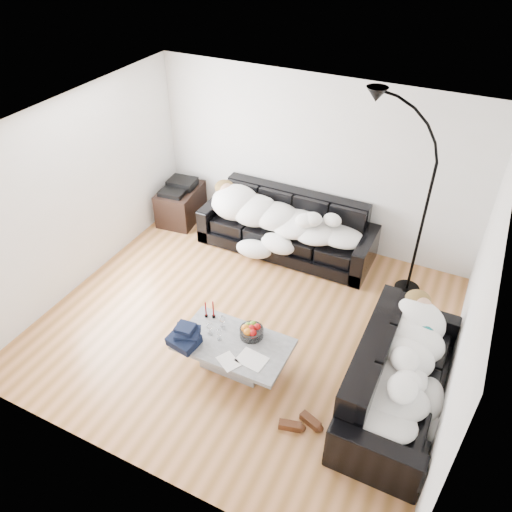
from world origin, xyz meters
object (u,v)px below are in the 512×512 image
at_px(wine_glass_c, 219,335).
at_px(stereo, 179,186).
at_px(sofa_back, 287,226).
at_px(wine_glass_b, 210,329).
at_px(coffee_table, 234,354).
at_px(wine_glass_a, 222,322).
at_px(sleeper_back, 286,216).
at_px(candle_left, 206,310).
at_px(fruit_bowl, 252,330).
at_px(candle_right, 213,310).
at_px(sleeper_right, 404,363).
at_px(av_cabinet, 181,204).
at_px(sofa_right, 400,376).
at_px(shoes, 300,423).
at_px(floor_lamp, 424,217).

height_order(wine_glass_c, stereo, stereo).
height_order(sofa_back, wine_glass_b, sofa_back).
relative_size(coffee_table, wine_glass_a, 7.29).
relative_size(sleeper_back, candle_left, 9.89).
distance_m(fruit_bowl, candle_right, 0.56).
height_order(sleeper_right, wine_glass_a, sleeper_right).
distance_m(fruit_bowl, wine_glass_a, 0.37).
height_order(sofa_back, av_cabinet, sofa_back).
bearing_deg(sofa_right, wine_glass_b, 98.28).
bearing_deg(sleeper_right, wine_glass_c, 99.61).
xyz_separation_m(coffee_table, shoes, (1.01, -0.43, -0.14)).
relative_size(sofa_back, sofa_right, 1.25).
height_order(fruit_bowl, candle_left, candle_left).
distance_m(sofa_right, shoes, 1.17).
bearing_deg(candle_right, wine_glass_c, -50.07).
height_order(sleeper_right, av_cabinet, sleeper_right).
bearing_deg(candle_left, wine_glass_a, -14.65).
height_order(wine_glass_b, candle_left, candle_left).
xyz_separation_m(sleeper_right, fruit_bowl, (-1.70, -0.12, -0.18)).
height_order(wine_glass_a, stereo, stereo).
xyz_separation_m(sleeper_right, candle_left, (-2.34, -0.08, -0.15)).
bearing_deg(candle_right, sleeper_right, 1.21).
height_order(sleeper_right, wine_glass_b, sleeper_right).
bearing_deg(floor_lamp, sofa_back, 168.42).
distance_m(wine_glass_b, shoes, 1.46).
height_order(fruit_bowl, floor_lamp, floor_lamp).
xyz_separation_m(av_cabinet, floor_lamp, (3.87, -0.16, 0.92)).
xyz_separation_m(fruit_bowl, shoes, (0.88, -0.63, -0.42)).
xyz_separation_m(candle_left, av_cabinet, (-1.83, 2.22, -0.20)).
xyz_separation_m(wine_glass_c, av_cabinet, (-2.16, 2.48, -0.17)).
xyz_separation_m(sleeper_back, sleeper_right, (2.22, -2.06, -0.00)).
height_order(sofa_right, wine_glass_c, sofa_right).
bearing_deg(stereo, sofa_right, -33.42).
xyz_separation_m(sofa_back, shoes, (1.40, -2.86, -0.39)).
distance_m(wine_glass_c, candle_right, 0.38).
xyz_separation_m(sleeper_back, fruit_bowl, (0.52, -2.18, -0.18)).
distance_m(candle_right, stereo, 2.91).
xyz_separation_m(coffee_table, floor_lamp, (1.54, 2.30, 1.01)).
height_order(stereo, floor_lamp, floor_lamp).
relative_size(sofa_back, sleeper_back, 1.18).
relative_size(wine_glass_c, av_cabinet, 0.18).
relative_size(sofa_back, candle_left, 11.69).
distance_m(sofa_right, wine_glass_a, 2.08).
xyz_separation_m(candle_right, shoes, (1.43, -0.70, -0.46)).
height_order(coffee_table, fruit_bowl, fruit_bowl).
relative_size(candle_left, stereo, 0.52).
height_order(coffee_table, wine_glass_b, wine_glass_b).
bearing_deg(candle_left, stereo, 129.38).
height_order(wine_glass_a, shoes, wine_glass_a).
bearing_deg(floor_lamp, av_cabinet, 169.89).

